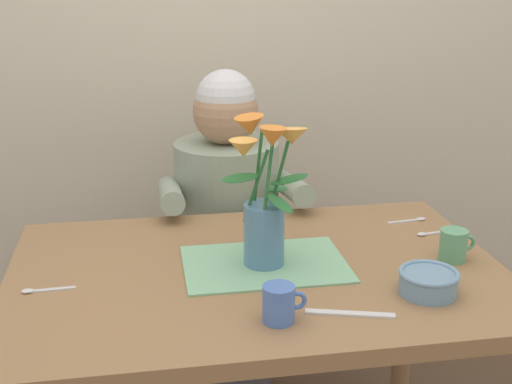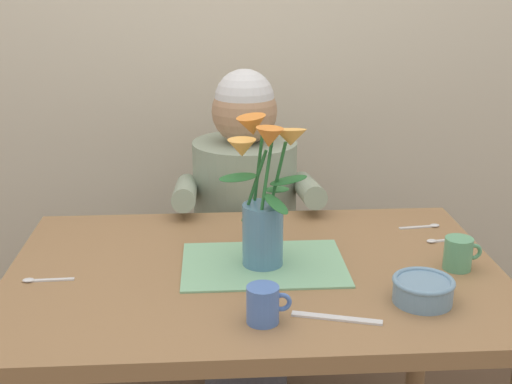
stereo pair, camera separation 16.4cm
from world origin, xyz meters
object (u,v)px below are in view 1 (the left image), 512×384
at_px(flower_vase, 264,200).
at_px(ceramic_mug, 280,304).
at_px(ceramic_bowl, 428,281).
at_px(tea_cup, 454,245).
at_px(dinner_knife, 350,314).
at_px(seated_person, 228,240).

bearing_deg(flower_vase, ceramic_mug, -93.85).
distance_m(ceramic_bowl, tea_cup, 0.21).
distance_m(dinner_knife, ceramic_mug, 0.16).
height_order(seated_person, ceramic_mug, seated_person).
distance_m(ceramic_bowl, dinner_knife, 0.21).
bearing_deg(flower_vase, dinner_knife, -64.70).
bearing_deg(tea_cup, dinner_knife, -146.07).
height_order(tea_cup, ceramic_mug, same).
relative_size(seated_person, ceramic_mug, 12.20).
xyz_separation_m(dinner_knife, ceramic_mug, (-0.15, -0.00, 0.04)).
xyz_separation_m(seated_person, dinner_knife, (0.15, -0.88, 0.18)).
height_order(ceramic_bowl, ceramic_mug, ceramic_mug).
bearing_deg(flower_vase, tea_cup, -6.62).
bearing_deg(tea_cup, seated_person, 126.83).
height_order(seated_person, tea_cup, seated_person).
xyz_separation_m(flower_vase, dinner_knife, (0.13, -0.28, -0.17)).
height_order(ceramic_bowl, tea_cup, tea_cup).
bearing_deg(ceramic_mug, ceramic_bowl, 10.44).
distance_m(seated_person, tea_cup, 0.84).
relative_size(flower_vase, ceramic_bowl, 2.65).
distance_m(seated_person, ceramic_mug, 0.90).
relative_size(ceramic_bowl, dinner_knife, 0.72).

